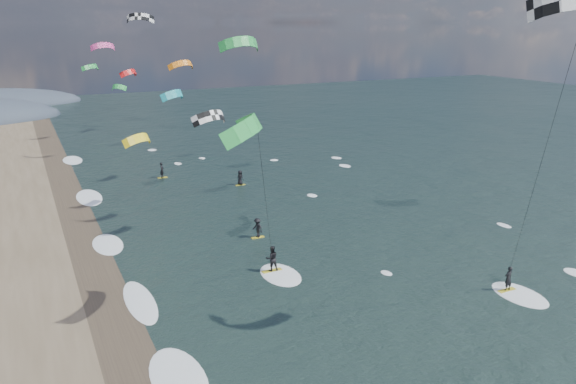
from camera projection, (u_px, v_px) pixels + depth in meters
name	position (u px, v px, depth m)	size (l,w,h in m)	color
wet_sand_strip	(125.00, 347.00, 31.00)	(3.00, 240.00, 0.00)	#382D23
kitesurfer_near_a	(570.00, 75.00, 27.74)	(7.87, 8.93, 19.17)	gold
kitesurfer_near_b	(264.00, 173.00, 33.26)	(6.99, 9.53, 13.14)	gold
far_kitesurfers	(227.00, 196.00, 55.04)	(8.13, 23.22, 1.82)	gold
bg_kite_field	(146.00, 67.00, 71.70)	(15.31, 69.51, 12.20)	yellow
shoreline_surf	(130.00, 306.00, 35.60)	(2.40, 79.40, 0.11)	white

